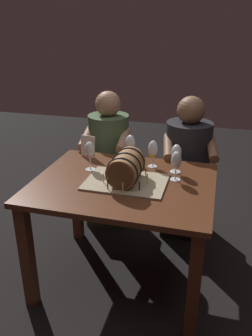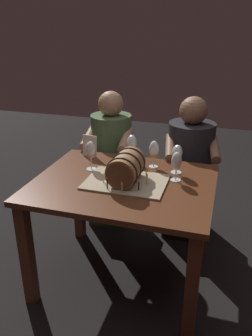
{
  "view_description": "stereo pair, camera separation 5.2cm",
  "coord_description": "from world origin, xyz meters",
  "px_view_note": "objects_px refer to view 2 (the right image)",
  "views": [
    {
      "loc": [
        0.53,
        -1.87,
        1.68
      ],
      "look_at": [
        0.02,
        -0.01,
        0.85
      ],
      "focal_mm": 36.8,
      "sensor_mm": 36.0,
      "label": 1
    },
    {
      "loc": [
        0.58,
        -1.86,
        1.68
      ],
      "look_at": [
        0.02,
        -0.01,
        0.85
      ],
      "focal_mm": 36.8,
      "sensor_mm": 36.0,
      "label": 2
    }
  ],
  "objects_px": {
    "wine_glass_red": "(177,154)",
    "person_seated_left": "(112,165)",
    "wine_glass_rose": "(91,151)",
    "wine_glass_empty": "(177,162)",
    "person_seated_right": "(189,173)",
    "dining_table": "(124,199)",
    "barrel_cake": "(126,170)",
    "menu_card": "(90,146)",
    "wine_glass_amber": "(154,151)",
    "wine_glass_white": "(132,144)"
  },
  "relations": [
    {
      "from": "dining_table",
      "to": "wine_glass_rose",
      "type": "height_order",
      "value": "wine_glass_rose"
    },
    {
      "from": "dining_table",
      "to": "wine_glass_amber",
      "type": "bearing_deg",
      "value": 65.74
    },
    {
      "from": "barrel_cake",
      "to": "wine_glass_empty",
      "type": "bearing_deg",
      "value": 23.38
    },
    {
      "from": "dining_table",
      "to": "menu_card",
      "type": "bearing_deg",
      "value": 136.59
    },
    {
      "from": "wine_glass_amber",
      "to": "dining_table",
      "type": "bearing_deg",
      "value": -114.26
    },
    {
      "from": "barrel_cake",
      "to": "wine_glass_white",
      "type": "xyz_separation_m",
      "value": [
        -0.07,
        0.36,
        0.04
      ]
    },
    {
      "from": "wine_glass_red",
      "to": "person_seated_left",
      "type": "bearing_deg",
      "value": 142.25
    },
    {
      "from": "wine_glass_white",
      "to": "person_seated_right",
      "type": "height_order",
      "value": "person_seated_right"
    },
    {
      "from": "wine_glass_empty",
      "to": "dining_table",
      "type": "bearing_deg",
      "value": -160.17
    },
    {
      "from": "menu_card",
      "to": "wine_glass_red",
      "type": "bearing_deg",
      "value": -4.39
    },
    {
      "from": "menu_card",
      "to": "wine_glass_rose",
      "type": "bearing_deg",
      "value": -60.31
    },
    {
      "from": "dining_table",
      "to": "person_seated_right",
      "type": "distance_m",
      "value": 0.79
    },
    {
      "from": "wine_glass_empty",
      "to": "wine_glass_amber",
      "type": "bearing_deg",
      "value": 136.29
    },
    {
      "from": "wine_glass_empty",
      "to": "person_seated_left",
      "type": "relative_size",
      "value": 0.16
    },
    {
      "from": "wine_glass_amber",
      "to": "barrel_cake",
      "type": "bearing_deg",
      "value": -109.86
    },
    {
      "from": "wine_glass_empty",
      "to": "person_seated_right",
      "type": "relative_size",
      "value": 0.16
    },
    {
      "from": "barrel_cake",
      "to": "wine_glass_white",
      "type": "relative_size",
      "value": 2.59
    },
    {
      "from": "wine_glass_white",
      "to": "person_seated_left",
      "type": "distance_m",
      "value": 0.57
    },
    {
      "from": "dining_table",
      "to": "wine_glass_empty",
      "type": "distance_m",
      "value": 0.41
    },
    {
      "from": "wine_glass_rose",
      "to": "wine_glass_empty",
      "type": "bearing_deg",
      "value": -0.91
    },
    {
      "from": "person_seated_left",
      "to": "barrel_cake",
      "type": "bearing_deg",
      "value": -64.36
    },
    {
      "from": "dining_table",
      "to": "person_seated_left",
      "type": "relative_size",
      "value": 0.96
    },
    {
      "from": "wine_glass_rose",
      "to": "menu_card",
      "type": "distance_m",
      "value": 0.25
    },
    {
      "from": "wine_glass_amber",
      "to": "wine_glass_empty",
      "type": "relative_size",
      "value": 0.99
    },
    {
      "from": "wine_glass_empty",
      "to": "person_seated_right",
      "type": "bearing_deg",
      "value": 88.1
    },
    {
      "from": "barrel_cake",
      "to": "wine_glass_rose",
      "type": "height_order",
      "value": "barrel_cake"
    },
    {
      "from": "wine_glass_red",
      "to": "person_seated_left",
      "type": "distance_m",
      "value": 0.86
    },
    {
      "from": "barrel_cake",
      "to": "menu_card",
      "type": "distance_m",
      "value": 0.53
    },
    {
      "from": "dining_table",
      "to": "person_seated_left",
      "type": "distance_m",
      "value": 0.79
    },
    {
      "from": "wine_glass_rose",
      "to": "wine_glass_empty",
      "type": "height_order",
      "value": "wine_glass_rose"
    },
    {
      "from": "wine_glass_amber",
      "to": "person_seated_right",
      "type": "relative_size",
      "value": 0.16
    },
    {
      "from": "dining_table",
      "to": "barrel_cake",
      "type": "xyz_separation_m",
      "value": [
        0.02,
        -0.01,
        0.21
      ]
    },
    {
      "from": "dining_table",
      "to": "wine_glass_rose",
      "type": "distance_m",
      "value": 0.39
    },
    {
      "from": "wine_glass_red",
      "to": "person_seated_right",
      "type": "xyz_separation_m",
      "value": [
        0.04,
        0.48,
        -0.33
      ]
    },
    {
      "from": "wine_glass_rose",
      "to": "dining_table",
      "type": "bearing_deg",
      "value": -24.45
    },
    {
      "from": "menu_card",
      "to": "person_seated_left",
      "type": "relative_size",
      "value": 0.14
    },
    {
      "from": "wine_glass_white",
      "to": "wine_glass_rose",
      "type": "relative_size",
      "value": 0.96
    },
    {
      "from": "wine_glass_white",
      "to": "wine_glass_amber",
      "type": "height_order",
      "value": "wine_glass_white"
    },
    {
      "from": "wine_glass_white",
      "to": "menu_card",
      "type": "distance_m",
      "value": 0.32
    },
    {
      "from": "wine_glass_amber",
      "to": "wine_glass_red",
      "type": "relative_size",
      "value": 0.97
    },
    {
      "from": "barrel_cake",
      "to": "person_seated_right",
      "type": "bearing_deg",
      "value": 67.02
    },
    {
      "from": "wine_glass_empty",
      "to": "wine_glass_red",
      "type": "bearing_deg",
      "value": 97.38
    },
    {
      "from": "wine_glass_amber",
      "to": "wine_glass_empty",
      "type": "distance_m",
      "value": 0.25
    },
    {
      "from": "dining_table",
      "to": "wine_glass_red",
      "type": "relative_size",
      "value": 5.79
    },
    {
      "from": "wine_glass_rose",
      "to": "wine_glass_red",
      "type": "height_order",
      "value": "wine_glass_rose"
    },
    {
      "from": "wine_glass_amber",
      "to": "menu_card",
      "type": "xyz_separation_m",
      "value": [
        -0.49,
        0.06,
        -0.04
      ]
    },
    {
      "from": "barrel_cake",
      "to": "wine_glass_white",
      "type": "height_order",
      "value": "barrel_cake"
    },
    {
      "from": "wine_glass_red",
      "to": "wine_glass_rose",
      "type": "bearing_deg",
      "value": -168.65
    },
    {
      "from": "menu_card",
      "to": "person_seated_right",
      "type": "relative_size",
      "value": 0.14
    },
    {
      "from": "wine_glass_white",
      "to": "wine_glass_amber",
      "type": "bearing_deg",
      "value": -21.1
    }
  ]
}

